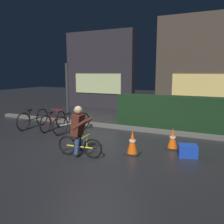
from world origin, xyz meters
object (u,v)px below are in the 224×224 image
(traffic_cone_far, at_px, (173,139))
(blue_crate, at_px, (188,151))
(traffic_cone_near, at_px, (132,143))
(parked_bike_leftmost, at_px, (33,119))
(cyclist, at_px, (79,131))
(parked_bike_left_mid, at_px, (53,121))
(street_post, at_px, (67,98))
(parked_bike_center_left, at_px, (72,123))

(traffic_cone_far, height_order, blue_crate, traffic_cone_far)
(traffic_cone_near, bearing_deg, parked_bike_leftmost, 165.81)
(traffic_cone_far, bearing_deg, cyclist, -142.22)
(traffic_cone_far, relative_size, cyclist, 0.45)
(parked_bike_left_mid, xyz_separation_m, cyclist, (2.28, -1.83, 0.31))
(street_post, bearing_deg, cyclist, -48.47)
(traffic_cone_near, height_order, blue_crate, traffic_cone_near)
(street_post, bearing_deg, parked_bike_leftmost, -171.43)
(parked_bike_left_mid, bearing_deg, street_post, -78.18)
(parked_bike_leftmost, xyz_separation_m, traffic_cone_far, (5.13, -0.24, -0.07))
(traffic_cone_far, distance_m, cyclist, 2.52)
(parked_bike_leftmost, xyz_separation_m, traffic_cone_near, (4.30, -1.09, -0.05))
(street_post, relative_size, traffic_cone_near, 3.88)
(parked_bike_left_mid, xyz_separation_m, traffic_cone_near, (3.41, -1.16, -0.03))
(street_post, height_order, cyclist, street_post)
(parked_bike_leftmost, distance_m, blue_crate, 5.63)
(parked_bike_leftmost, bearing_deg, traffic_cone_far, -93.57)
(parked_bike_left_mid, xyz_separation_m, blue_crate, (4.70, -0.76, -0.17))
(street_post, height_order, traffic_cone_near, street_post)
(street_post, xyz_separation_m, parked_bike_center_left, (0.30, -0.19, -0.83))
(parked_bike_center_left, bearing_deg, blue_crate, -82.80)
(parked_bike_center_left, relative_size, traffic_cone_near, 2.54)
(parked_bike_leftmost, xyz_separation_m, cyclist, (3.16, -1.76, 0.29))
(blue_crate, bearing_deg, cyclist, -156.04)
(parked_bike_left_mid, height_order, traffic_cone_far, parked_bike_left_mid)
(parked_bike_leftmost, xyz_separation_m, blue_crate, (5.58, -0.69, -0.19))
(blue_crate, bearing_deg, parked_bike_leftmost, 172.98)
(parked_bike_center_left, bearing_deg, traffic_cone_near, -95.63)
(traffic_cone_near, xyz_separation_m, traffic_cone_far, (0.83, 0.85, -0.02))
(traffic_cone_near, distance_m, blue_crate, 1.35)
(traffic_cone_near, distance_m, cyclist, 1.36)
(parked_bike_leftmost, bearing_deg, parked_bike_left_mid, -86.47)
(parked_bike_leftmost, bearing_deg, cyclist, -120.05)
(street_post, height_order, traffic_cone_far, street_post)
(parked_bike_leftmost, height_order, parked_bike_left_mid, parked_bike_leftmost)
(parked_bike_leftmost, height_order, cyclist, cyclist)
(street_post, height_order, blue_crate, street_post)
(parked_bike_leftmost, relative_size, traffic_cone_near, 2.68)
(parked_bike_leftmost, distance_m, traffic_cone_near, 4.43)
(street_post, distance_m, parked_bike_leftmost, 1.65)
(traffic_cone_far, bearing_deg, blue_crate, -44.95)
(traffic_cone_near, bearing_deg, blue_crate, 17.32)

